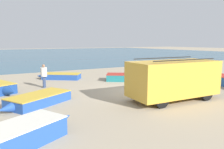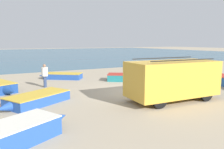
% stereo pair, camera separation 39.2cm
% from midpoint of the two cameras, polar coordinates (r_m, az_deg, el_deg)
% --- Properties ---
extents(ground_plane, '(200.00, 200.00, 0.00)m').
position_cam_midpoint_polar(ground_plane, '(14.05, 6.30, -4.43)').
color(ground_plane, tan).
extents(sea_water, '(120.00, 80.00, 0.01)m').
position_cam_midpoint_polar(sea_water, '(63.86, -21.03, 5.13)').
color(sea_water, '#33607A').
rests_on(sea_water, ground_plane).
extents(parked_van, '(5.12, 2.32, 2.27)m').
position_cam_midpoint_polar(parked_van, '(12.21, 16.53, -1.07)').
color(parked_van, gold).
rests_on(parked_van, ground_plane).
extents(fishing_rowboat_0, '(4.28, 3.31, 0.55)m').
position_cam_midpoint_polar(fishing_rowboat_0, '(17.83, 6.00, -0.76)').
color(fishing_rowboat_0, '#1E757F').
rests_on(fishing_rowboat_0, ground_plane).
extents(fishing_rowboat_1, '(5.04, 2.74, 0.55)m').
position_cam_midpoint_polar(fishing_rowboat_1, '(21.74, 15.46, 0.63)').
color(fishing_rowboat_1, navy).
rests_on(fishing_rowboat_1, ground_plane).
extents(fishing_rowboat_2, '(4.52, 2.96, 0.66)m').
position_cam_midpoint_polar(fishing_rowboat_2, '(7.40, -25.18, -14.62)').
color(fishing_rowboat_2, '#234CA3').
rests_on(fishing_rowboat_2, ground_plane).
extents(fishing_rowboat_3, '(3.55, 2.88, 0.49)m').
position_cam_midpoint_polar(fishing_rowboat_3, '(19.16, -12.36, -0.36)').
color(fishing_rowboat_3, '#234CA3').
rests_on(fishing_rowboat_3, ground_plane).
extents(fishing_rowboat_4, '(3.78, 2.86, 0.52)m').
position_cam_midpoint_polar(fishing_rowboat_4, '(11.73, -18.24, -6.11)').
color(fishing_rowboat_4, '#234CA3').
rests_on(fishing_rowboat_4, ground_plane).
extents(fisherman_0, '(0.43, 0.43, 1.62)m').
position_cam_midpoint_polar(fisherman_0, '(15.78, -16.50, 0.26)').
color(fisherman_0, navy).
rests_on(fisherman_0, ground_plane).
extents(fisherman_1, '(0.44, 0.44, 1.67)m').
position_cam_midpoint_polar(fisherman_1, '(17.50, 18.94, 1.03)').
color(fisherman_1, '#5B564C').
rests_on(fisherman_1, ground_plane).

